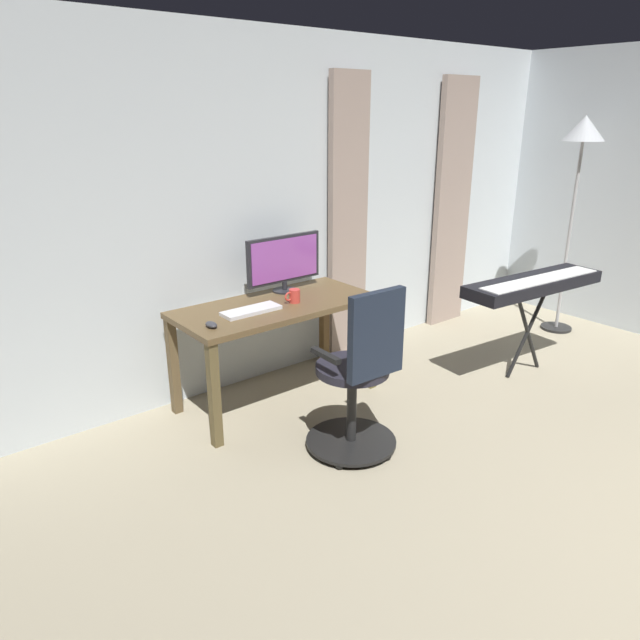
% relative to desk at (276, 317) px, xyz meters
% --- Properties ---
extents(back_room_partition, '(5.79, 0.10, 2.52)m').
position_rel_desk_xyz_m(back_room_partition, '(-0.53, -0.47, 0.63)').
color(back_room_partition, silver).
rests_on(back_room_partition, ground).
extents(curtain_left_panel, '(0.44, 0.06, 2.26)m').
position_rel_desk_xyz_m(curtain_left_panel, '(-2.26, -0.36, 0.50)').
color(curtain_left_panel, gray).
rests_on(curtain_left_panel, ground).
extents(curtain_right_panel, '(0.37, 0.06, 2.26)m').
position_rel_desk_xyz_m(curtain_right_panel, '(-0.97, -0.36, 0.50)').
color(curtain_right_panel, gray).
rests_on(curtain_right_panel, ground).
extents(desk, '(1.40, 0.64, 0.73)m').
position_rel_desk_xyz_m(desk, '(0.00, 0.00, 0.00)').
color(desk, brown).
rests_on(desk, ground).
extents(office_chair, '(0.56, 0.56, 1.06)m').
position_rel_desk_xyz_m(office_chair, '(0.02, 0.88, -0.14)').
color(office_chair, black).
rests_on(office_chair, ground).
extents(computer_monitor, '(0.62, 0.18, 0.41)m').
position_rel_desk_xyz_m(computer_monitor, '(-0.22, -0.20, 0.33)').
color(computer_monitor, '#232328').
rests_on(computer_monitor, desk).
extents(computer_keyboard, '(0.40, 0.14, 0.02)m').
position_rel_desk_xyz_m(computer_keyboard, '(0.23, 0.05, 0.11)').
color(computer_keyboard, silver).
rests_on(computer_keyboard, desk).
extents(computer_mouse, '(0.06, 0.10, 0.04)m').
position_rel_desk_xyz_m(computer_mouse, '(0.57, 0.14, 0.12)').
color(computer_mouse, '#333338').
rests_on(computer_mouse, desk).
extents(mug_coffee, '(0.12, 0.08, 0.09)m').
position_rel_desk_xyz_m(mug_coffee, '(-0.11, 0.06, 0.15)').
color(mug_coffee, '#CC3D33').
rests_on(mug_coffee, desk).
extents(piano_keyboard, '(1.27, 0.44, 0.79)m').
position_rel_desk_xyz_m(piano_keyboard, '(-1.79, 0.85, 0.09)').
color(piano_keyboard, black).
rests_on(piano_keyboard, ground).
extents(floor_lamp, '(0.35, 0.35, 1.93)m').
position_rel_desk_xyz_m(floor_lamp, '(-2.90, 0.48, 1.03)').
color(floor_lamp, black).
rests_on(floor_lamp, ground).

